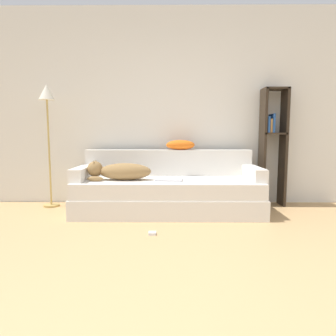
{
  "coord_description": "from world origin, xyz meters",
  "views": [
    {
      "loc": [
        -0.04,
        -1.44,
        0.97
      ],
      "look_at": [
        -0.07,
        2.13,
        0.57
      ],
      "focal_mm": 32.0,
      "sensor_mm": 36.0,
      "label": 1
    }
  ],
  "objects_px": {
    "floor_lamp": "(47,109)",
    "power_adapter": "(152,233)",
    "laptop": "(169,180)",
    "couch": "(168,196)",
    "throw_pillow": "(180,145)",
    "bookshelf": "(273,142)",
    "dog": "(119,171)"
  },
  "relations": [
    {
      "from": "laptop",
      "to": "couch",
      "type": "bearing_deg",
      "value": 106.51
    },
    {
      "from": "dog",
      "to": "power_adapter",
      "type": "relative_size",
      "value": 10.61
    },
    {
      "from": "throw_pillow",
      "to": "bookshelf",
      "type": "relative_size",
      "value": 0.24
    },
    {
      "from": "couch",
      "to": "floor_lamp",
      "type": "xyz_separation_m",
      "value": [
        -1.59,
        0.3,
        1.09
      ]
    },
    {
      "from": "throw_pillow",
      "to": "power_adapter",
      "type": "bearing_deg",
      "value": -104.45
    },
    {
      "from": "dog",
      "to": "throw_pillow",
      "type": "distance_m",
      "value": 0.92
    },
    {
      "from": "couch",
      "to": "bookshelf",
      "type": "height_order",
      "value": "bookshelf"
    },
    {
      "from": "couch",
      "to": "power_adapter",
      "type": "height_order",
      "value": "couch"
    },
    {
      "from": "dog",
      "to": "laptop",
      "type": "relative_size",
      "value": 2.28
    },
    {
      "from": "dog",
      "to": "power_adapter",
      "type": "xyz_separation_m",
      "value": [
        0.44,
        -0.77,
        -0.51
      ]
    },
    {
      "from": "throw_pillow",
      "to": "floor_lamp",
      "type": "distance_m",
      "value": 1.81
    },
    {
      "from": "dog",
      "to": "laptop",
      "type": "distance_m",
      "value": 0.62
    },
    {
      "from": "throw_pillow",
      "to": "power_adapter",
      "type": "relative_size",
      "value": 5.26
    },
    {
      "from": "couch",
      "to": "bookshelf",
      "type": "relative_size",
      "value": 1.43
    },
    {
      "from": "throw_pillow",
      "to": "bookshelf",
      "type": "xyz_separation_m",
      "value": [
        1.25,
        0.05,
        0.04
      ]
    },
    {
      "from": "laptop",
      "to": "power_adapter",
      "type": "bearing_deg",
      "value": -96.24
    },
    {
      "from": "dog",
      "to": "throw_pillow",
      "type": "bearing_deg",
      "value": 29.69
    },
    {
      "from": "couch",
      "to": "power_adapter",
      "type": "relative_size",
      "value": 31.01
    },
    {
      "from": "dog",
      "to": "bookshelf",
      "type": "height_order",
      "value": "bookshelf"
    },
    {
      "from": "dog",
      "to": "throw_pillow",
      "type": "height_order",
      "value": "throw_pillow"
    },
    {
      "from": "floor_lamp",
      "to": "power_adapter",
      "type": "relative_size",
      "value": 22.17
    },
    {
      "from": "dog",
      "to": "throw_pillow",
      "type": "xyz_separation_m",
      "value": [
        0.75,
        0.43,
        0.3
      ]
    },
    {
      "from": "power_adapter",
      "to": "floor_lamp",
      "type": "bearing_deg",
      "value": 141.56
    },
    {
      "from": "throw_pillow",
      "to": "floor_lamp",
      "type": "relative_size",
      "value": 0.24
    },
    {
      "from": "dog",
      "to": "laptop",
      "type": "height_order",
      "value": "dog"
    },
    {
      "from": "laptop",
      "to": "throw_pillow",
      "type": "distance_m",
      "value": 0.62
    },
    {
      "from": "bookshelf",
      "to": "laptop",
      "type": "bearing_deg",
      "value": -160.34
    },
    {
      "from": "couch",
      "to": "throw_pillow",
      "type": "xyz_separation_m",
      "value": [
        0.16,
        0.36,
        0.62
      ]
    },
    {
      "from": "laptop",
      "to": "power_adapter",
      "type": "height_order",
      "value": "laptop"
    },
    {
      "from": "laptop",
      "to": "dog",
      "type": "bearing_deg",
      "value": -175.79
    },
    {
      "from": "bookshelf",
      "to": "power_adapter",
      "type": "distance_m",
      "value": 2.18
    },
    {
      "from": "laptop",
      "to": "bookshelf",
      "type": "distance_m",
      "value": 1.55
    }
  ]
}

